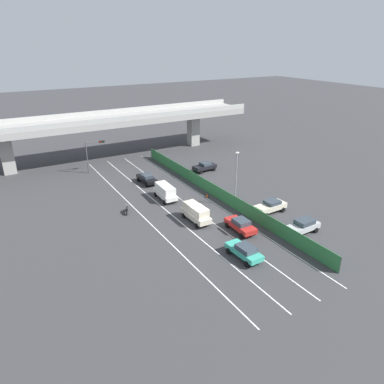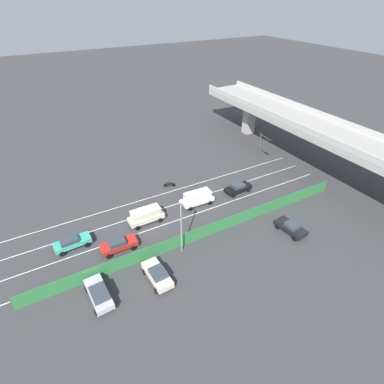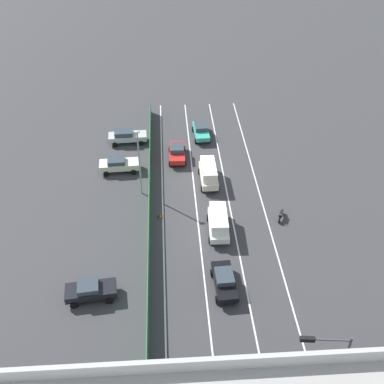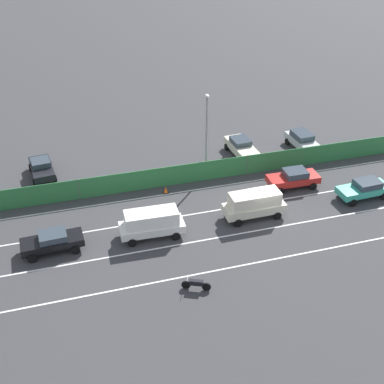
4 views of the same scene
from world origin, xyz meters
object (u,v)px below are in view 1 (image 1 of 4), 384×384
(parked_wagon_silver, at_px, (302,226))
(motorcycle, at_px, (127,210))
(car_sedan_black, at_px, (147,178))
(car_van_cream, at_px, (196,212))
(car_van_white, at_px, (165,191))
(traffic_light, at_px, (93,150))
(parked_sedan_dark, at_px, (205,166))
(street_lamp, at_px, (236,174))
(parked_sedan_cream, at_px, (271,206))
(car_sedan_red, at_px, (241,225))
(car_taxi_teal, at_px, (244,251))
(traffic_cone, at_px, (207,195))

(parked_wagon_silver, bearing_deg, motorcycle, 135.60)
(car_sedan_black, height_order, car_van_cream, car_van_cream)
(car_van_white, bearing_deg, traffic_light, 108.01)
(car_sedan_black, distance_m, car_van_white, 7.23)
(car_sedan_black, distance_m, motorcycle, 11.04)
(parked_wagon_silver, bearing_deg, parked_sedan_dark, 85.76)
(car_van_cream, xyz_separation_m, motorcycle, (-6.69, 6.74, -0.79))
(traffic_light, bearing_deg, parked_sedan_dark, -28.39)
(motorcycle, distance_m, street_lamp, 15.50)
(traffic_light, height_order, street_lamp, street_lamp)
(car_van_white, distance_m, parked_sedan_cream, 15.02)
(car_sedan_red, bearing_deg, parked_sedan_dark, 69.09)
(car_van_white, height_order, car_sedan_red, car_van_white)
(car_van_white, bearing_deg, car_sedan_red, -75.26)
(car_taxi_teal, relative_size, car_van_cream, 0.92)
(traffic_light, relative_size, traffic_cone, 9.41)
(street_lamp, xyz_separation_m, traffic_cone, (-1.95, 4.20, -4.34))
(car_sedan_black, xyz_separation_m, car_van_cream, (-0.05, -15.48, 0.39))
(parked_sedan_cream, bearing_deg, car_van_white, 132.82)
(traffic_light, bearing_deg, car_van_cream, -77.25)
(parked_wagon_silver, relative_size, parked_sedan_cream, 1.04)
(car_taxi_teal, xyz_separation_m, motorcycle, (-6.75, 16.67, -0.42))
(car_taxi_teal, height_order, car_van_cream, car_van_cream)
(parked_wagon_silver, height_order, traffic_cone, parked_wagon_silver)
(car_van_cream, bearing_deg, parked_sedan_dark, 54.66)
(motorcycle, height_order, parked_sedan_dark, parked_sedan_dark)
(car_van_white, bearing_deg, parked_sedan_dark, 33.50)
(car_sedan_black, bearing_deg, street_lamp, -62.17)
(car_van_white, height_order, street_lamp, street_lamp)
(traffic_light, bearing_deg, car_sedan_red, -73.42)
(parked_sedan_cream, height_order, street_lamp, street_lamp)
(car_van_white, xyz_separation_m, parked_sedan_dark, (11.45, 7.58, -0.36))
(parked_sedan_dark, height_order, traffic_cone, parked_sedan_dark)
(car_taxi_teal, height_order, traffic_cone, car_taxi_teal)
(car_van_white, height_order, car_van_cream, car_van_cream)
(parked_sedan_dark, xyz_separation_m, street_lamp, (-3.89, -14.19, 3.75))
(car_sedan_black, relative_size, traffic_light, 0.80)
(parked_wagon_silver, distance_m, street_lamp, 11.47)
(car_taxi_teal, height_order, parked_sedan_cream, parked_sedan_cream)
(car_sedan_red, distance_m, street_lamp, 8.65)
(car_van_white, height_order, parked_wagon_silver, car_van_white)
(car_sedan_red, height_order, parked_sedan_cream, parked_sedan_cream)
(traffic_cone, bearing_deg, car_van_cream, -132.70)
(car_sedan_black, relative_size, parked_sedan_cream, 0.98)
(car_sedan_red, xyz_separation_m, parked_sedan_dark, (7.96, 20.84, -0.02))
(car_sedan_black, relative_size, car_van_cream, 0.92)
(car_sedan_black, height_order, car_van_white, car_van_white)
(car_sedan_red, height_order, motorcycle, car_sedan_red)
(car_van_cream, distance_m, parked_sedan_cream, 10.36)
(parked_sedan_dark, bearing_deg, parked_sedan_cream, -93.85)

